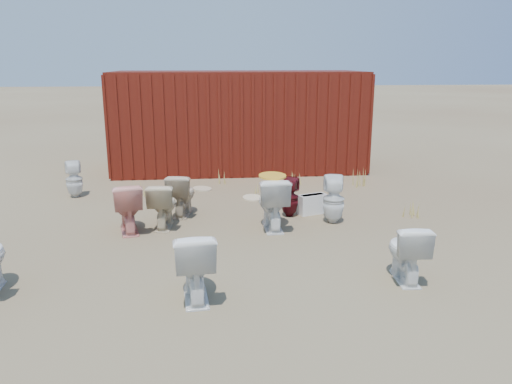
{
  "coord_description": "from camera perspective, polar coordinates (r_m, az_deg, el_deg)",
  "views": [
    {
      "loc": [
        -0.75,
        -7.28,
        2.62
      ],
      "look_at": [
        0.0,
        0.6,
        0.55
      ],
      "focal_mm": 35.0,
      "sensor_mm": 36.0,
      "label": 1
    }
  ],
  "objects": [
    {
      "name": "yellow_lid",
      "position": [
        7.9,
        1.89,
        1.86
      ],
      "size": [
        0.44,
        0.55,
        0.02
      ],
      "primitive_type": "ellipsoid",
      "color": "gold",
      "rests_on": "toilet_back_yellowlid"
    },
    {
      "name": "loose_lid_near",
      "position": [
        9.88,
        -0.42,
        -0.65
      ],
      "size": [
        0.43,
        0.53,
        0.02
      ],
      "primitive_type": "ellipsoid",
      "rotation": [
        0.0,
        0.0,
        0.11
      ],
      "color": "beige",
      "rests_on": "ground"
    },
    {
      "name": "weed_clump_c",
      "position": [
        11.02,
        11.65,
        1.56
      ],
      "size": [
        0.36,
        0.36,
        0.36
      ],
      "primitive_type": "cone",
      "color": "#A38F41",
      "rests_on": "ground"
    },
    {
      "name": "toilet_front_c",
      "position": [
        5.71,
        -7.09,
        -8.19
      ],
      "size": [
        0.53,
        0.85,
        0.83
      ],
      "primitive_type": "imported",
      "rotation": [
        0.0,
        0.0,
        3.23
      ],
      "color": "white",
      "rests_on": "ground"
    },
    {
      "name": "loose_lid_far",
      "position": [
        10.64,
        -6.16,
        0.39
      ],
      "size": [
        0.56,
        0.59,
        0.02
      ],
      "primitive_type": "ellipsoid",
      "rotation": [
        0.0,
        0.0,
        0.6
      ],
      "color": "#C1AF8C",
      "rests_on": "ground"
    },
    {
      "name": "weed_clump_e",
      "position": [
        10.95,
        4.56,
        1.52
      ],
      "size": [
        0.34,
        0.34,
        0.28
      ],
      "primitive_type": "cone",
      "color": "#A38F41",
      "rests_on": "ground"
    },
    {
      "name": "toilet_back_beige_right",
      "position": [
        8.21,
        -10.6,
        -1.48
      ],
      "size": [
        0.48,
        0.77,
        0.75
      ],
      "primitive_type": "imported",
      "rotation": [
        0.0,
        0.0,
        3.06
      ],
      "color": "beige",
      "rests_on": "ground"
    },
    {
      "name": "shipping_container",
      "position": [
        12.58,
        -2.0,
        8.17
      ],
      "size": [
        6.0,
        2.4,
        2.4
      ],
      "primitive_type": "cube",
      "color": "#550E0E",
      "rests_on": "ground"
    },
    {
      "name": "loose_tank",
      "position": [
        8.9,
        6.43,
        -1.39
      ],
      "size": [
        0.54,
        0.36,
        0.35
      ],
      "primitive_type": "cube",
      "rotation": [
        0.0,
        0.0,
        0.35
      ],
      "color": "white",
      "rests_on": "ground"
    },
    {
      "name": "toilet_back_e",
      "position": [
        8.4,
        8.87,
        -0.86
      ],
      "size": [
        0.41,
        0.42,
        0.8
      ],
      "primitive_type": "imported",
      "rotation": [
        0.0,
        0.0,
        2.98
      ],
      "color": "white",
      "rests_on": "ground"
    },
    {
      "name": "toilet_front_pink",
      "position": [
        8.12,
        -14.48,
        -1.69
      ],
      "size": [
        0.61,
        0.86,
        0.8
      ],
      "primitive_type": "imported",
      "rotation": [
        0.0,
        0.0,
        3.36
      ],
      "color": "#EB9487",
      "rests_on": "ground"
    },
    {
      "name": "toilet_back_a",
      "position": [
        10.53,
        -20.07,
        1.35
      ],
      "size": [
        0.4,
        0.41,
        0.72
      ],
      "primitive_type": "imported",
      "rotation": [
        0.0,
        0.0,
        3.43
      ],
      "color": "white",
      "rests_on": "ground"
    },
    {
      "name": "weed_clump_b",
      "position": [
        10.15,
        0.77,
        0.41
      ],
      "size": [
        0.32,
        0.32,
        0.24
      ],
      "primitive_type": "cone",
      "color": "#A38F41",
      "rests_on": "ground"
    },
    {
      "name": "weed_clump_a",
      "position": [
        10.22,
        -13.42,
        0.34
      ],
      "size": [
        0.36,
        0.36,
        0.33
      ],
      "primitive_type": "cone",
      "color": "#A38F41",
      "rests_on": "ground"
    },
    {
      "name": "toilet_front_e",
      "position": [
        6.41,
        16.79,
        -6.53
      ],
      "size": [
        0.46,
        0.75,
        0.74
      ],
      "primitive_type": "imported",
      "rotation": [
        0.0,
        0.0,
        3.08
      ],
      "color": "white",
      "rests_on": "ground"
    },
    {
      "name": "ground",
      "position": [
        7.77,
        0.42,
        -5.04
      ],
      "size": [
        100.0,
        100.0,
        0.0
      ],
      "primitive_type": "plane",
      "color": "brown",
      "rests_on": "ground"
    },
    {
      "name": "weed_clump_d",
      "position": [
        11.07,
        -3.7,
        1.69
      ],
      "size": [
        0.3,
        0.3,
        0.28
      ],
      "primitive_type": "cone",
      "color": "#A38F41",
      "rests_on": "ground"
    },
    {
      "name": "toilet_back_yellowlid",
      "position": [
        8.0,
        1.86,
        -1.23
      ],
      "size": [
        0.5,
        0.86,
        0.86
      ],
      "primitive_type": "imported",
      "rotation": [
        0.0,
        0.0,
        3.17
      ],
      "color": "white",
      "rests_on": "ground"
    },
    {
      "name": "weed_clump_f",
      "position": [
        9.1,
        17.32,
        -1.93
      ],
      "size": [
        0.28,
        0.28,
        0.25
      ],
      "primitive_type": "cone",
      "color": "#A38F41",
      "rests_on": "ground"
    },
    {
      "name": "toilet_front_maroon",
      "position": [
        8.68,
        3.87,
        -0.62
      ],
      "size": [
        0.39,
        0.4,
        0.68
      ],
      "primitive_type": "imported",
      "rotation": [
        0.0,
        0.0,
        2.79
      ],
      "color": "#510D12",
      "rests_on": "ground"
    },
    {
      "name": "toilet_back_beige_left",
      "position": [
        8.81,
        -8.45,
        -0.27
      ],
      "size": [
        0.55,
        0.8,
        0.75
      ],
      "primitive_type": "imported",
      "rotation": [
        0.0,
        0.0,
        2.95
      ],
      "color": "#C2AD8E",
      "rests_on": "ground"
    }
  ]
}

